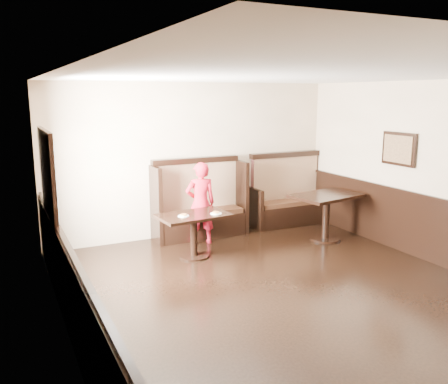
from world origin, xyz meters
TOP-DOWN VIEW (x-y plane):
  - ground at (0.00, 0.00)m, footprint 7.00×7.00m
  - room_shell at (-0.30, 0.28)m, footprint 7.00×7.00m
  - booth_main at (0.00, 3.30)m, footprint 1.75×0.72m
  - booth_neighbor at (1.95, 3.29)m, footprint 1.65×0.72m
  - table_main at (-0.54, 2.24)m, footprint 1.17×0.79m
  - table_neighbor at (1.96, 2.07)m, footprint 1.32×0.98m
  - child at (-0.16, 2.85)m, footprint 0.57×0.42m
  - pizza_plate_left at (-0.72, 2.20)m, footprint 0.18×0.18m
  - pizza_plate_right at (-0.20, 2.12)m, footprint 0.18×0.18m

SIDE VIEW (x-z plane):
  - ground at x=0.00m, z-range 0.00..0.00m
  - booth_neighbor at x=1.95m, z-range -0.24..1.21m
  - booth_main at x=0.00m, z-range -0.20..1.25m
  - table_main at x=-0.54m, z-range 0.19..0.90m
  - table_neighbor at x=1.96m, z-range 0.21..1.04m
  - room_shell at x=-0.30m, z-range -2.83..4.17m
  - pizza_plate_left at x=-0.72m, z-range 0.71..0.74m
  - pizza_plate_right at x=-0.20m, z-range 0.71..0.74m
  - child at x=-0.16m, z-range 0.00..1.45m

